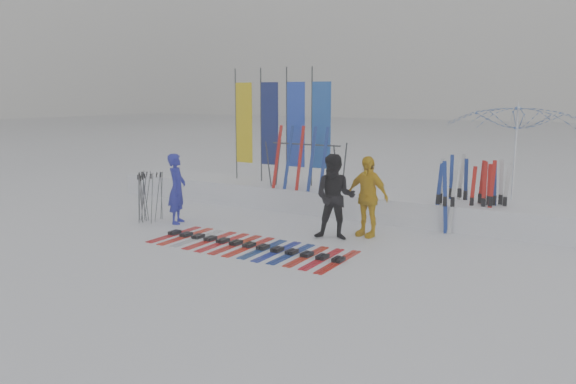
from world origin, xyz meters
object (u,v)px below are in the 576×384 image
Objects in this scene: person_black at (335,197)px; ski_rack at (306,160)px; person_blue at (177,189)px; ski_row at (249,245)px; person_yellow at (367,196)px; tent_canopy at (515,164)px.

ski_rack is at bearing 114.58° from person_black.
person_blue is at bearing 171.58° from person_black.
ski_row is (-1.21, -1.48, -0.88)m from person_black.
ski_rack is at bearing -59.95° from person_blue.
ski_rack is at bearing 101.26° from ski_row.
person_yellow reaches higher than person_blue.
tent_canopy is (3.05, 3.25, 0.55)m from person_black.
person_yellow is 0.87× the size of ski_rack.
person_black is at bearing -133.22° from tent_canopy.
ski_row is 4.00m from ski_rack.
person_blue is at bearing -151.30° from tent_canopy.
person_black is at bearing -48.72° from ski_rack.
ski_rack reaches higher than person_blue.
ski_rack is (1.98, 2.79, 0.54)m from person_blue.
ski_row is 2.05× the size of ski_rack.
tent_canopy reaches higher than ski_row.
person_yellow is at bearing -33.67° from ski_rack.
person_blue is 4.55m from person_yellow.
person_yellow is (4.40, 1.17, 0.04)m from person_blue.
person_black is at bearing -106.33° from person_blue.
tent_canopy is (2.57, 2.65, 0.59)m from person_yellow.
tent_canopy is 5.10m from ski_rack.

